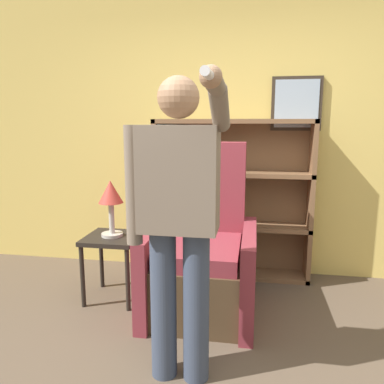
# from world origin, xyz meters

# --- Properties ---
(wall_back) EXTENTS (8.00, 0.11, 2.80)m
(wall_back) POSITION_xyz_m (0.00, 2.03, 1.40)
(wall_back) COLOR #E0C160
(wall_back) RESTS_ON ground_plane
(bookcase) EXTENTS (1.49, 0.28, 1.51)m
(bookcase) POSITION_xyz_m (-0.21, 1.87, 0.75)
(bookcase) COLOR brown
(bookcase) RESTS_ON ground_plane
(armchair) EXTENTS (0.84, 0.90, 1.32)m
(armchair) POSITION_xyz_m (-0.24, 1.15, 0.40)
(armchair) COLOR #4C3823
(armchair) RESTS_ON ground_plane
(person_standing) EXTENTS (0.57, 0.78, 1.72)m
(person_standing) POSITION_xyz_m (-0.25, 0.28, 0.99)
(person_standing) COLOR #384256
(person_standing) RESTS_ON ground_plane
(side_table) EXTENTS (0.44, 0.44, 0.55)m
(side_table) POSITION_xyz_m (-1.00, 1.18, 0.46)
(side_table) COLOR black
(side_table) RESTS_ON ground_plane
(table_lamp) EXTENTS (0.20, 0.20, 0.47)m
(table_lamp) POSITION_xyz_m (-1.00, 1.18, 0.88)
(table_lamp) COLOR #B7B2A8
(table_lamp) RESTS_ON side_table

